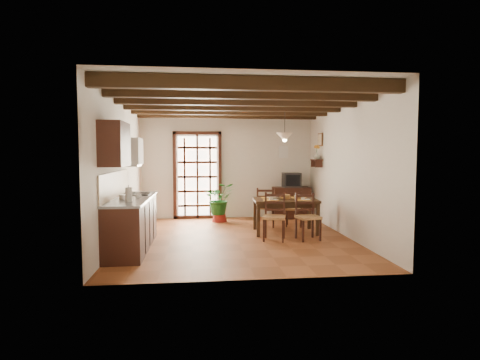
{
  "coord_description": "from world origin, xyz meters",
  "views": [
    {
      "loc": [
        -0.75,
        -7.39,
        1.7
      ],
      "look_at": [
        0.1,
        0.4,
        1.15
      ],
      "focal_mm": 28.0,
      "sensor_mm": 36.0,
      "label": 1
    }
  ],
  "objects": [
    {
      "name": "ceiling_beams",
      "position": [
        0.0,
        0.0,
        2.69
      ],
      "size": [
        4.5,
        4.34,
        0.2
      ],
      "color": "black",
      "rests_on": "room_shell"
    },
    {
      "name": "sideboard",
      "position": [
        1.66,
        2.23,
        0.41
      ],
      "size": [
        0.97,
        0.45,
        0.82
      ],
      "primitive_type": "cube",
      "rotation": [
        0.0,
        0.0,
        -0.02
      ],
      "color": "black",
      "rests_on": "ground_plane"
    },
    {
      "name": "french_door",
      "position": [
        -0.8,
        2.45,
        1.18
      ],
      "size": [
        1.26,
        0.11,
        2.32
      ],
      "color": "white",
      "rests_on": "ground_plane"
    },
    {
      "name": "chair_far_right",
      "position": [
        1.45,
        1.11,
        0.26
      ],
      "size": [
        0.48,
        0.47,
        0.84
      ],
      "rotation": [
        0.0,
        0.0,
        2.85
      ],
      "color": "#AA7848",
      "rests_on": "ground_plane"
    },
    {
      "name": "ground_plane",
      "position": [
        0.0,
        0.0,
        0.0
      ],
      "size": [
        5.0,
        5.0,
        0.0
      ],
      "primitive_type": "plane",
      "color": "brown"
    },
    {
      "name": "room_shell",
      "position": [
        0.0,
        0.0,
        1.82
      ],
      "size": [
        4.52,
        5.02,
        2.81
      ],
      "color": "silver",
      "rests_on": "ground_plane"
    },
    {
      "name": "upper_cabinet",
      "position": [
        -2.08,
        -1.3,
        1.85
      ],
      "size": [
        0.35,
        0.8,
        0.7
      ],
      "primitive_type": "cube",
      "color": "black",
      "rests_on": "room_shell"
    },
    {
      "name": "framed_picture",
      "position": [
        2.22,
        1.6,
        2.05
      ],
      "size": [
        0.03,
        0.32,
        0.32
      ],
      "color": "brown",
      "rests_on": "room_shell"
    },
    {
      "name": "pendant_lamp",
      "position": [
        1.08,
        0.54,
        2.08
      ],
      "size": [
        0.36,
        0.36,
        0.84
      ],
      "color": "black",
      "rests_on": "room_shell"
    },
    {
      "name": "table_setting",
      "position": [
        1.08,
        0.44,
        0.74
      ],
      "size": [
        0.98,
        0.65,
        0.09
      ],
      "rotation": [
        0.0,
        0.0,
        -0.06
      ],
      "color": "orange",
      "rests_on": "dining_table"
    },
    {
      "name": "wall_shelf",
      "position": [
        2.14,
        1.6,
        1.51
      ],
      "size": [
        0.2,
        0.42,
        0.2
      ],
      "color": "black",
      "rests_on": "room_shell"
    },
    {
      "name": "dining_table",
      "position": [
        1.08,
        0.44,
        0.64
      ],
      "size": [
        1.4,
        0.94,
        0.73
      ],
      "rotation": [
        0.0,
        0.0,
        -0.06
      ],
      "color": "#311E0F",
      "rests_on": "ground_plane"
    },
    {
      "name": "crt_tv",
      "position": [
        1.66,
        2.22,
        1.01
      ],
      "size": [
        0.46,
        0.43,
        0.39
      ],
      "rotation": [
        0.0,
        0.0,
        -0.03
      ],
      "color": "black",
      "rests_on": "sideboard"
    },
    {
      "name": "potted_plant",
      "position": [
        -0.26,
        1.92,
        0.57
      ],
      "size": [
        2.12,
        1.91,
        2.07
      ],
      "primitive_type": "imported",
      "rotation": [
        0.0,
        0.0,
        0.19
      ],
      "color": "#144C19",
      "rests_on": "ground_plane"
    },
    {
      "name": "kitchen_counter",
      "position": [
        -1.96,
        -0.6,
        0.47
      ],
      "size": [
        0.64,
        2.25,
        1.38
      ],
      "color": "black",
      "rests_on": "ground_plane"
    },
    {
      "name": "chair_near_right",
      "position": [
        1.38,
        -0.27,
        0.29
      ],
      "size": [
        0.48,
        0.46,
        0.91
      ],
      "rotation": [
        0.0,
        0.0,
        0.14
      ],
      "color": "#AA7848",
      "rests_on": "ground_plane"
    },
    {
      "name": "plant_pot",
      "position": [
        -0.26,
        1.92,
        0.11
      ],
      "size": [
        0.38,
        0.38,
        0.23
      ],
      "primitive_type": "cone",
      "color": "maroon",
      "rests_on": "ground_plane"
    },
    {
      "name": "shelf_flowers",
      "position": [
        2.14,
        1.6,
        1.86
      ],
      "size": [
        0.14,
        0.14,
        0.36
      ],
      "color": "orange",
      "rests_on": "shelf_vase"
    },
    {
      "name": "chair_near_left",
      "position": [
        0.71,
        -0.23,
        0.29
      ],
      "size": [
        0.53,
        0.51,
        0.93
      ],
      "rotation": [
        0.0,
        0.0,
        -0.28
      ],
      "color": "#AA7848",
      "rests_on": "ground_plane"
    },
    {
      "name": "range_hood",
      "position": [
        -2.05,
        -0.05,
        1.73
      ],
      "size": [
        0.38,
        0.6,
        0.54
      ],
      "color": "white",
      "rests_on": "room_shell"
    },
    {
      "name": "shelf_vase",
      "position": [
        2.14,
        1.6,
        1.65
      ],
      "size": [
        0.15,
        0.15,
        0.15
      ],
      "primitive_type": "imported",
      "color": "#B2BFB2",
      "rests_on": "wall_shelf"
    },
    {
      "name": "fuse_box",
      "position": [
        1.5,
        2.48,
        1.75
      ],
      "size": [
        0.25,
        0.03,
        0.32
      ],
      "primitive_type": "cube",
      "color": "white",
      "rests_on": "room_shell"
    },
    {
      "name": "chair_far_left",
      "position": [
        0.78,
        1.15,
        0.29
      ],
      "size": [
        0.5,
        0.48,
        0.92
      ],
      "rotation": [
        0.0,
        0.0,
        2.94
      ],
      "color": "#AA7848",
      "rests_on": "ground_plane"
    },
    {
      "name": "counter_items",
      "position": [
        -1.95,
        -0.51,
        0.96
      ],
      "size": [
        0.5,
        1.43,
        0.25
      ],
      "color": "black",
      "rests_on": "kitchen_counter"
    },
    {
      "name": "table_bowl",
      "position": [
        0.84,
        0.5,
        0.76
      ],
      "size": [
        0.24,
        0.24,
        0.05
      ],
      "primitive_type": "imported",
      "rotation": [
        0.0,
        0.0,
        0.11
      ],
      "color": "white",
      "rests_on": "dining_table"
    }
  ]
}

